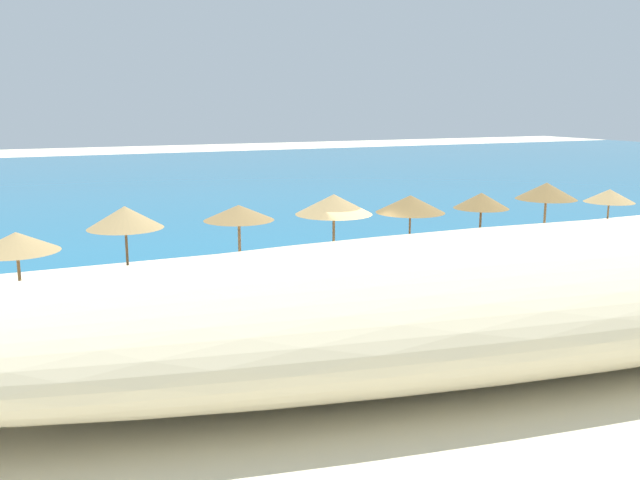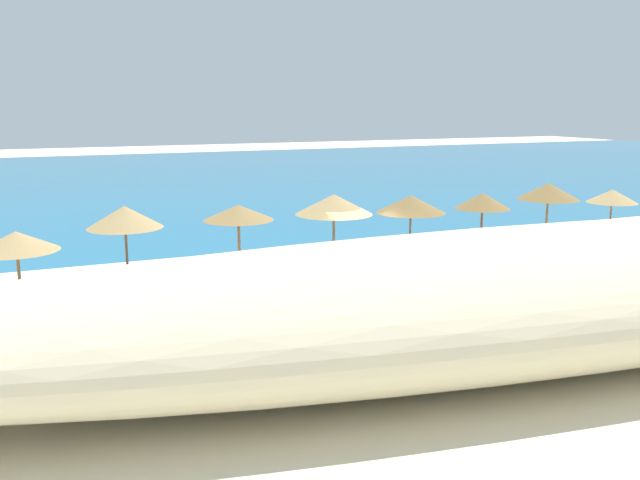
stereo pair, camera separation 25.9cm
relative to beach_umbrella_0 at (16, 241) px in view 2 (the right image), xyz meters
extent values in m
plane|color=beige|center=(10.68, -1.23, -2.19)|extent=(160.00, 160.00, 0.00)
cube|color=#1E6B93|center=(10.68, 34.84, -2.19)|extent=(160.00, 58.14, 0.01)
ellipsoid|color=beige|center=(13.32, -8.59, -0.64)|extent=(39.61, 10.57, 3.11)
cylinder|color=brown|center=(0.00, 0.00, -1.16)|extent=(0.09, 0.09, 2.07)
cone|color=tan|center=(0.00, 0.00, 0.01)|extent=(2.36, 2.36, 0.57)
cylinder|color=brown|center=(3.09, 0.56, -0.99)|extent=(0.08, 0.08, 2.42)
cone|color=tan|center=(3.09, 0.56, 0.41)|extent=(2.32, 2.32, 0.69)
cylinder|color=brown|center=(6.60, 0.18, -0.96)|extent=(0.10, 0.10, 2.48)
cone|color=olive|center=(6.60, 0.18, 0.38)|extent=(2.28, 2.28, 0.50)
cylinder|color=brown|center=(10.03, 0.25, -0.98)|extent=(0.09, 0.09, 2.43)
cone|color=tan|center=(10.03, 0.25, 0.44)|extent=(2.66, 2.66, 0.69)
cylinder|color=brown|center=(12.97, 0.03, -1.03)|extent=(0.07, 0.07, 2.33)
cone|color=olive|center=(12.97, 0.03, 0.30)|extent=(2.49, 2.49, 0.63)
cylinder|color=brown|center=(16.35, 0.38, -1.08)|extent=(0.09, 0.09, 2.22)
cone|color=olive|center=(16.35, 0.38, 0.18)|extent=(2.11, 2.11, 0.60)
cylinder|color=brown|center=(19.69, 0.54, -1.01)|extent=(0.10, 0.10, 2.37)
cone|color=olive|center=(19.69, 0.54, 0.36)|extent=(2.45, 2.45, 0.67)
cylinder|color=brown|center=(23.00, 0.37, -1.16)|extent=(0.07, 0.07, 2.07)
cone|color=tan|center=(23.00, 0.37, 0.00)|extent=(2.08, 2.08, 0.55)
cube|color=#199972|center=(10.76, -0.95, -1.88)|extent=(1.39, 0.78, 0.07)
cube|color=#199972|center=(11.38, -0.87, -1.53)|extent=(0.33, 0.64, 0.69)
cylinder|color=silver|center=(10.17, -0.77, -2.05)|extent=(0.04, 0.04, 0.28)
cylinder|color=silver|center=(10.24, -1.28, -2.05)|extent=(0.04, 0.04, 0.28)
cylinder|color=silver|center=(11.28, -0.62, -2.05)|extent=(0.04, 0.04, 0.28)
cylinder|color=silver|center=(11.35, -1.13, -2.05)|extent=(0.04, 0.04, 0.28)
cube|color=blue|center=(3.41, -0.81, -1.84)|extent=(1.36, 1.04, 0.07)
cube|color=blue|center=(3.94, -1.01, -1.52)|extent=(0.40, 0.67, 0.64)
cylinder|color=silver|center=(3.03, -0.36, -2.03)|extent=(0.04, 0.04, 0.32)
cylinder|color=silver|center=(2.83, -0.88, -2.03)|extent=(0.04, 0.04, 0.32)
cylinder|color=silver|center=(3.99, -0.73, -2.03)|extent=(0.04, 0.04, 0.32)
cylinder|color=silver|center=(3.79, -1.25, -2.03)|extent=(0.04, 0.04, 0.32)
cylinder|color=brown|center=(-0.41, -3.43, -1.31)|extent=(0.09, 0.09, 1.77)
cube|color=#332D28|center=(-0.41, -3.43, -0.74)|extent=(0.84, 0.06, 0.18)
cube|color=#332D28|center=(-0.41, -3.43, -1.06)|extent=(0.72, 0.05, 0.16)
sphere|color=red|center=(14.89, 0.62, -2.05)|extent=(0.30, 0.30, 0.30)
cube|color=white|center=(1.25, 0.72, -1.99)|extent=(0.57, 0.54, 0.41)
camera|label=1|loc=(0.03, -20.72, 3.85)|focal=38.42mm
camera|label=2|loc=(0.26, -20.83, 3.85)|focal=38.42mm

